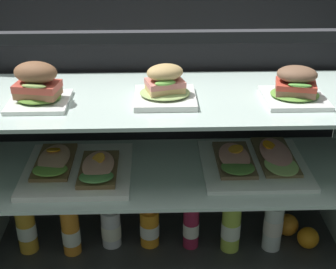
{
  "coord_description": "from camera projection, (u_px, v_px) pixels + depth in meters",
  "views": [
    {
      "loc": [
        -0.04,
        -1.35,
        1.18
      ],
      "look_at": [
        0.0,
        0.0,
        0.51
      ],
      "focal_mm": 51.63,
      "sensor_mm": 36.0,
      "label": 1
    }
  ],
  "objects": [
    {
      "name": "juice_bottle_near_post",
      "position": [
        273.0,
        225.0,
        1.7
      ],
      "size": [
        0.07,
        0.07,
        0.22
      ],
      "color": "silver",
      "rests_on": "case_base_deck"
    },
    {
      "name": "case_base_deck",
      "position": [
        168.0,
        256.0,
        1.73
      ],
      "size": [
        1.31,
        0.49,
        0.04
      ],
      "primitive_type": "cube",
      "color": "#353535",
      "rests_on": "ground"
    },
    {
      "name": "open_sandwich_tray_near_left_corner",
      "position": [
        77.0,
        168.0,
        1.54
      ],
      "size": [
        0.34,
        0.33,
        0.07
      ],
      "color": "white",
      "rests_on": "shelf_lower_glass"
    },
    {
      "name": "riser_upper_tier",
      "position": [
        168.0,
        136.0,
        1.51
      ],
      "size": [
        1.24,
        0.42,
        0.25
      ],
      "color": "silver",
      "rests_on": "shelf_lower_glass"
    },
    {
      "name": "open_sandwich_tray_left_of_center",
      "position": [
        256.0,
        161.0,
        1.58
      ],
      "size": [
        0.34,
        0.33,
        0.06
      ],
      "color": "white",
      "rests_on": "shelf_lower_glass"
    },
    {
      "name": "plated_roll_sandwich_right_of_center",
      "position": [
        37.0,
        87.0,
        1.37
      ],
      "size": [
        0.17,
        0.17,
        0.13
      ],
      "color": "white",
      "rests_on": "shelf_upper_glass"
    },
    {
      "name": "case_frame",
      "position": [
        167.0,
        121.0,
        1.64
      ],
      "size": [
        1.31,
        0.49,
        0.9
      ],
      "color": "#333338",
      "rests_on": "ground"
    },
    {
      "name": "ground_plane",
      "position": [
        168.0,
        263.0,
        1.74
      ],
      "size": [
        6.0,
        6.0,
        0.02
      ],
      "primitive_type": "cube",
      "color": "black",
      "rests_on": "ground"
    },
    {
      "name": "plated_roll_sandwich_near_right_corner",
      "position": [
        296.0,
        87.0,
        1.4
      ],
      "size": [
        0.18,
        0.18,
        0.1
      ],
      "color": "white",
      "rests_on": "shelf_upper_glass"
    },
    {
      "name": "orange_fruit_near_left_post",
      "position": [
        287.0,
        225.0,
        1.79
      ],
      "size": [
        0.08,
        0.08,
        0.08
      ],
      "primitive_type": "sphere",
      "color": "orange",
      "rests_on": "case_base_deck"
    },
    {
      "name": "juice_bottle_front_fourth",
      "position": [
        111.0,
        227.0,
        1.72
      ],
      "size": [
        0.07,
        0.07,
        0.19
      ],
      "color": "silver",
      "rests_on": "case_base_deck"
    },
    {
      "name": "plated_roll_sandwich_near_left_corner",
      "position": [
        165.0,
        88.0,
        1.4
      ],
      "size": [
        0.18,
        0.18,
        0.11
      ],
      "color": "white",
      "rests_on": "shelf_upper_glass"
    },
    {
      "name": "shelf_lower_glass",
      "position": [
        168.0,
        172.0,
        1.57
      ],
      "size": [
        1.26,
        0.44,
        0.01
      ],
      "primitive_type": "cube",
      "color": "silver",
      "rests_on": "riser_lower_tier"
    },
    {
      "name": "riser_lower_tier",
      "position": [
        168.0,
        214.0,
        1.64
      ],
      "size": [
        1.24,
        0.42,
        0.33
      ],
      "color": "silver",
      "rests_on": "case_base_deck"
    },
    {
      "name": "juice_bottle_back_center",
      "position": [
        150.0,
        226.0,
        1.72
      ],
      "size": [
        0.07,
        0.07,
        0.19
      ],
      "color": "orange",
      "rests_on": "case_base_deck"
    },
    {
      "name": "juice_bottle_front_left_end",
      "position": [
        26.0,
        228.0,
        1.69
      ],
      "size": [
        0.07,
        0.07,
        0.23
      ],
      "color": "gold",
      "rests_on": "case_base_deck"
    },
    {
      "name": "shelf_upper_glass",
      "position": [
        168.0,
        98.0,
        1.45
      ],
      "size": [
        1.26,
        0.44,
        0.01
      ],
      "primitive_type": "cube",
      "color": "silver",
      "rests_on": "riser_upper_tier"
    },
    {
      "name": "juice_bottle_tucked_behind",
      "position": [
        71.0,
        230.0,
        1.68
      ],
      "size": [
        0.06,
        0.06,
        0.25
      ],
      "color": "orange",
      "rests_on": "case_base_deck"
    },
    {
      "name": "juice_bottle_front_second",
      "position": [
        231.0,
        226.0,
        1.69
      ],
      "size": [
        0.07,
        0.07,
        0.24
      ],
      "color": "#BCD64B",
      "rests_on": "case_base_deck"
    },
    {
      "name": "orange_fruit_beside_bottles",
      "position": [
        308.0,
        238.0,
        1.72
      ],
      "size": [
        0.08,
        0.08,
        0.08
      ],
      "primitive_type": "sphere",
      "color": "orange",
      "rests_on": "case_base_deck"
    },
    {
      "name": "juice_bottle_back_left",
      "position": [
        191.0,
        224.0,
        1.71
      ],
      "size": [
        0.06,
        0.06,
        0.24
      ],
      "color": "#9F2040",
      "rests_on": "case_base_deck"
    }
  ]
}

